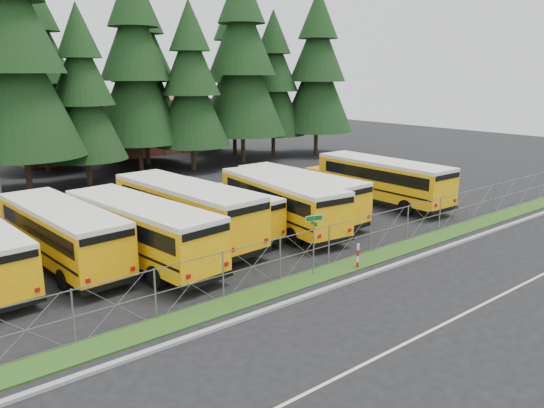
{
  "coord_description": "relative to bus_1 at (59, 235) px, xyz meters",
  "views": [
    {
      "loc": [
        -18.08,
        -17.79,
        8.92
      ],
      "look_at": [
        -0.4,
        4.0,
        1.95
      ],
      "focal_mm": 35.0,
      "sensor_mm": 36.0,
      "label": 1
    }
  ],
  "objects": [
    {
      "name": "bus_4",
      "position": [
        8.46,
        -0.25,
        -0.16
      ],
      "size": [
        3.32,
        10.23,
        2.63
      ],
      "primitive_type": null,
      "rotation": [
        0.0,
        0.0,
        0.1
      ],
      "color": "#FF9C08",
      "rests_on": "ground"
    },
    {
      "name": "conifer_5",
      "position": [
        14.05,
        20.78,
        7.63
      ],
      "size": [
        8.24,
        8.24,
        18.21
      ],
      "primitive_type": null,
      "color": "black",
      "rests_on": "ground"
    },
    {
      "name": "conifer_9",
      "position": [
        33.96,
        18.14,
        7.37
      ],
      "size": [
        8.0,
        8.0,
        17.68
      ],
      "primitive_type": null,
      "color": "black",
      "rests_on": "ground"
    },
    {
      "name": "conifer_12",
      "position": [
        16.32,
        23.99,
        7.41
      ],
      "size": [
        8.04,
        8.04,
        17.77
      ],
      "primitive_type": null,
      "color": "black",
      "rests_on": "ground"
    },
    {
      "name": "conifer_4",
      "position": [
        7.99,
        17.7,
        5.64
      ],
      "size": [
        6.44,
        6.44,
        14.23
      ],
      "primitive_type": null,
      "color": "black",
      "rests_on": "ground"
    },
    {
      "name": "bus_east",
      "position": [
        21.32,
        -1.37,
        0.08
      ],
      "size": [
        2.95,
        11.88,
        3.1
      ],
      "primitive_type": null,
      "rotation": [
        0.0,
        0.0,
        -0.01
      ],
      "color": "#FF9C08",
      "rests_on": "ground"
    },
    {
      "name": "grass_verge",
      "position": [
        10.85,
        -8.73,
        -1.44
      ],
      "size": [
        50.0,
        1.4,
        0.06
      ],
      "primitive_type": "cube",
      "color": "#1B4313",
      "rests_on": "ground"
    },
    {
      "name": "bus_6",
      "position": [
        14.25,
        -0.66,
        -0.02
      ],
      "size": [
        2.86,
        11.16,
        2.91
      ],
      "primitive_type": null,
      "rotation": [
        0.0,
        0.0,
        0.02
      ],
      "color": "#FF9C08",
      "rests_on": "ground"
    },
    {
      "name": "striped_bollard",
      "position": [
        10.63,
        -9.16,
        -0.87
      ],
      "size": [
        0.11,
        0.11,
        1.2
      ],
      "primitive_type": "cylinder",
      "color": "#B20C0C",
      "rests_on": "ground"
    },
    {
      "name": "bus_1",
      "position": [
        0.0,
        0.0,
        0.0
      ],
      "size": [
        3.38,
        11.4,
        2.95
      ],
      "primitive_type": null,
      "rotation": [
        0.0,
        0.0,
        0.06
      ],
      "color": "#FF9C08",
      "rests_on": "ground"
    },
    {
      "name": "brick_building",
      "position": [
        16.85,
        32.97,
        1.53
      ],
      "size": [
        22.0,
        10.0,
        6.0
      ],
      "primitive_type": "cube",
      "color": "brown",
      "rests_on": "ground"
    },
    {
      "name": "ground",
      "position": [
        10.85,
        -7.03,
        -1.47
      ],
      "size": [
        120.0,
        120.0,
        0.0
      ],
      "primitive_type": "plane",
      "color": "black",
      "rests_on": "ground"
    },
    {
      "name": "chainlink_fence",
      "position": [
        10.85,
        -8.03,
        -0.47
      ],
      "size": [
        44.0,
        0.1,
        2.0
      ],
      "primitive_type": null,
      "color": "gray",
      "rests_on": "ground"
    },
    {
      "name": "conifer_6",
      "position": [
        18.22,
        18.3,
        6.2
      ],
      "size": [
        6.94,
        6.94,
        15.34
      ],
      "primitive_type": null,
      "color": "black",
      "rests_on": "ground"
    },
    {
      "name": "conifer_3",
      "position": [
        3.2,
        17.09,
        8.34
      ],
      "size": [
        8.88,
        8.88,
        19.64
      ],
      "primitive_type": null,
      "color": "black",
      "rests_on": "ground"
    },
    {
      "name": "conifer_13",
      "position": [
        27.03,
        24.07,
        7.25
      ],
      "size": [
        7.89,
        7.89,
        17.45
      ],
      "primitive_type": null,
      "color": "black",
      "rests_on": "ground"
    },
    {
      "name": "road_lane_line",
      "position": [
        10.85,
        -15.03,
        -1.47
      ],
      "size": [
        50.0,
        0.12,
        0.01
      ],
      "primitive_type": "cube",
      "color": "beige",
      "rests_on": "ground"
    },
    {
      "name": "bus_3",
      "position": [
        6.41,
        -0.27,
        0.12
      ],
      "size": [
        3.7,
        12.32,
        3.18
      ],
      "primitive_type": null,
      "rotation": [
        0.0,
        0.0,
        0.07
      ],
      "color": "#FF9C08",
      "rests_on": "ground"
    },
    {
      "name": "conifer_8",
      "position": [
        29.83,
        20.64,
        6.25
      ],
      "size": [
        6.98,
        6.98,
        15.44
      ],
      "primitive_type": null,
      "color": "black",
      "rests_on": "ground"
    },
    {
      "name": "conifer_11",
      "position": [
        7.28,
        26.23,
        7.38
      ],
      "size": [
        8.01,
        8.01,
        17.71
      ],
      "primitive_type": null,
      "color": "black",
      "rests_on": "ground"
    },
    {
      "name": "street_sign",
      "position": [
        8.4,
        -8.51,
        0.56
      ],
      "size": [
        0.81,
        0.53,
        2.81
      ],
      "color": "gray",
      "rests_on": "ground"
    },
    {
      "name": "bus_2",
      "position": [
        3.0,
        -1.96,
        0.05
      ],
      "size": [
        4.01,
        11.87,
        3.05
      ],
      "primitive_type": null,
      "rotation": [
        0.0,
        0.0,
        0.11
      ],
      "color": "#FF9C08",
      "rests_on": "ground"
    },
    {
      "name": "conifer_7",
      "position": [
        24.43,
        18.9,
        8.14
      ],
      "size": [
        8.69,
        8.69,
        19.22
      ],
      "primitive_type": null,
      "color": "black",
      "rests_on": "ground"
    },
    {
      "name": "curb",
      "position": [
        10.85,
        -10.13,
        -1.41
      ],
      "size": [
        50.0,
        0.25,
        0.12
      ],
      "primitive_type": "cube",
      "color": "gray",
      "rests_on": "ground"
    },
    {
      "name": "bus_5",
      "position": [
        11.98,
        -1.65,
        0.03
      ],
      "size": [
        3.96,
        11.69,
        3.0
      ],
      "primitive_type": null,
      "rotation": [
        0.0,
        0.0,
        -0.11
      ],
      "color": "#FF9C08",
      "rests_on": "ground"
    }
  ]
}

